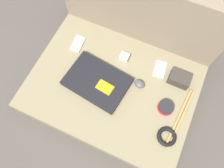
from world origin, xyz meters
name	(u,v)px	position (x,y,z in m)	size (l,w,h in m)	color
ground_plane	(112,93)	(0.00, 0.00, 0.00)	(8.00, 8.00, 0.00)	#4C4742
couch_seat	(112,90)	(0.00, 0.00, 0.07)	(0.93, 0.68, 0.14)	#847A5B
couch_backrest	(144,12)	(0.00, 0.44, 0.27)	(0.93, 0.20, 0.55)	#7F705B
laptop	(97,81)	(-0.08, -0.02, 0.15)	(0.37, 0.28, 0.03)	black
computer_mouse	(139,84)	(0.14, 0.07, 0.15)	(0.07, 0.06, 0.03)	#4C4C51
speaker_puck	(166,107)	(0.32, 0.00, 0.15)	(0.09, 0.09, 0.03)	red
phone_silver	(78,44)	(-0.30, 0.16, 0.14)	(0.07, 0.11, 0.01)	silver
phone_black	(160,69)	(0.21, 0.20, 0.14)	(0.07, 0.11, 0.01)	silver
camera_pouch	(180,79)	(0.33, 0.18, 0.17)	(0.12, 0.08, 0.06)	#38332D
charger_brick	(124,57)	(-0.01, 0.19, 0.15)	(0.05, 0.05, 0.03)	silver
cable_coil	(167,137)	(0.37, -0.14, 0.15)	(0.10, 0.10, 0.02)	black
drumstick_pair	(180,117)	(0.41, -0.02, 0.14)	(0.06, 0.34, 0.01)	tan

